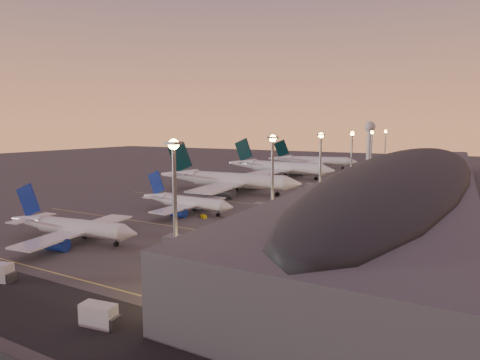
{
  "coord_description": "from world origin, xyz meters",
  "views": [
    {
      "loc": [
        77.33,
        -92.77,
        27.84
      ],
      "look_at": [
        2.0,
        45.0,
        7.0
      ],
      "focal_mm": 30.0,
      "sensor_mm": 36.0,
      "label": 1
    }
  ],
  "objects_px": {
    "airliner_wide_near": "(226,180)",
    "baggage_tug_c": "(203,216)",
    "airliner_narrow_south": "(71,227)",
    "radar_tower": "(370,134)",
    "airliner_wide_far": "(311,161)",
    "catering_truck_b": "(100,316)",
    "airliner_wide_mid": "(278,167)",
    "baggage_tug_a": "(152,256)",
    "baggage_tug_d": "(214,235)",
    "baggage_tug_b": "(197,263)",
    "airliner_narrow_north": "(186,202)"
  },
  "relations": [
    {
      "from": "airliner_wide_far",
      "to": "radar_tower",
      "type": "height_order",
      "value": "radar_tower"
    },
    {
      "from": "airliner_narrow_south",
      "to": "airliner_wide_near",
      "type": "xyz_separation_m",
      "value": [
        -3.92,
        81.53,
        1.92
      ]
    },
    {
      "from": "radar_tower",
      "to": "baggage_tug_d",
      "type": "xyz_separation_m",
      "value": [
        14.13,
        -269.16,
        -21.36
      ]
    },
    {
      "from": "airliner_narrow_south",
      "to": "baggage_tug_c",
      "type": "relative_size",
      "value": 11.19
    },
    {
      "from": "airliner_narrow_south",
      "to": "catering_truck_b",
      "type": "height_order",
      "value": "airliner_narrow_south"
    },
    {
      "from": "airliner_narrow_north",
      "to": "airliner_wide_mid",
      "type": "distance_m",
      "value": 100.83
    },
    {
      "from": "airliner_narrow_south",
      "to": "airliner_wide_near",
      "type": "bearing_deg",
      "value": 84.7
    },
    {
      "from": "airliner_narrow_north",
      "to": "airliner_wide_mid",
      "type": "height_order",
      "value": "airliner_wide_mid"
    },
    {
      "from": "airliner_wide_near",
      "to": "baggage_tug_c",
      "type": "bearing_deg",
      "value": -72.14
    },
    {
      "from": "airliner_wide_near",
      "to": "radar_tower",
      "type": "distance_m",
      "value": 208.68
    },
    {
      "from": "radar_tower",
      "to": "catering_truck_b",
      "type": "relative_size",
      "value": 5.46
    },
    {
      "from": "baggage_tug_a",
      "to": "baggage_tug_d",
      "type": "bearing_deg",
      "value": 85.69
    },
    {
      "from": "catering_truck_b",
      "to": "airliner_wide_near",
      "type": "bearing_deg",
      "value": 102.96
    },
    {
      "from": "airliner_narrow_south",
      "to": "radar_tower",
      "type": "height_order",
      "value": "radar_tower"
    },
    {
      "from": "airliner_narrow_north",
      "to": "radar_tower",
      "type": "xyz_separation_m",
      "value": [
        10.38,
        247.77,
        18.49
      ]
    },
    {
      "from": "airliner_wide_near",
      "to": "baggage_tug_c",
      "type": "distance_m",
      "value": 48.54
    },
    {
      "from": "airliner_wide_mid",
      "to": "catering_truck_b",
      "type": "bearing_deg",
      "value": -68.36
    },
    {
      "from": "baggage_tug_a",
      "to": "catering_truck_b",
      "type": "xyz_separation_m",
      "value": [
        13.45,
        -26.27,
        0.96
      ]
    },
    {
      "from": "baggage_tug_a",
      "to": "baggage_tug_d",
      "type": "xyz_separation_m",
      "value": [
        3.02,
        20.06,
        -0.03
      ]
    },
    {
      "from": "airliner_wide_mid",
      "to": "baggage_tug_a",
      "type": "bearing_deg",
      "value": -70.78
    },
    {
      "from": "baggage_tug_a",
      "to": "baggage_tug_c",
      "type": "bearing_deg",
      "value": 112.09
    },
    {
      "from": "catering_truck_b",
      "to": "baggage_tug_c",
      "type": "bearing_deg",
      "value": 102.93
    },
    {
      "from": "airliner_narrow_south",
      "to": "airliner_wide_far",
      "type": "xyz_separation_m",
      "value": [
        -5.56,
        198.22,
        1.42
      ]
    },
    {
      "from": "airliner_wide_far",
      "to": "baggage_tug_d",
      "type": "relative_size",
      "value": 15.76
    },
    {
      "from": "airliner_wide_far",
      "to": "catering_truck_b",
      "type": "height_order",
      "value": "airliner_wide_far"
    },
    {
      "from": "airliner_narrow_south",
      "to": "catering_truck_b",
      "type": "bearing_deg",
      "value": -42.17
    },
    {
      "from": "airliner_narrow_north",
      "to": "radar_tower",
      "type": "relative_size",
      "value": 1.13
    },
    {
      "from": "airliner_narrow_north",
      "to": "radar_tower",
      "type": "distance_m",
      "value": 248.68
    },
    {
      "from": "airliner_narrow_north",
      "to": "airliner_wide_far",
      "type": "bearing_deg",
      "value": 95.68
    },
    {
      "from": "airliner_wide_near",
      "to": "baggage_tug_a",
      "type": "xyz_separation_m",
      "value": [
        29.99,
        -82.04,
        -4.93
      ]
    },
    {
      "from": "baggage_tug_b",
      "to": "airliner_narrow_south",
      "type": "bearing_deg",
      "value": -178.23
    },
    {
      "from": "airliner_narrow_south",
      "to": "baggage_tug_a",
      "type": "xyz_separation_m",
      "value": [
        26.08,
        -0.51,
        -3.01
      ]
    },
    {
      "from": "airliner_wide_mid",
      "to": "baggage_tug_b",
      "type": "distance_m",
      "value": 147.23
    },
    {
      "from": "airliner_wide_mid",
      "to": "radar_tower",
      "type": "height_order",
      "value": "radar_tower"
    },
    {
      "from": "baggage_tug_a",
      "to": "baggage_tug_d",
      "type": "distance_m",
      "value": 20.28
    },
    {
      "from": "airliner_wide_near",
      "to": "catering_truck_b",
      "type": "relative_size",
      "value": 11.14
    },
    {
      "from": "airliner_wide_far",
      "to": "baggage_tug_c",
      "type": "relative_size",
      "value": 17.5
    },
    {
      "from": "radar_tower",
      "to": "baggage_tug_c",
      "type": "xyz_separation_m",
      "value": [
        -0.87,
        -251.97,
        -21.43
      ]
    },
    {
      "from": "airliner_wide_mid",
      "to": "airliner_wide_far",
      "type": "distance_m",
      "value": 57.02
    },
    {
      "from": "airliner_wide_far",
      "to": "baggage_tug_d",
      "type": "bearing_deg",
      "value": -88.96
    },
    {
      "from": "airliner_wide_mid",
      "to": "catering_truck_b",
      "type": "height_order",
      "value": "airliner_wide_mid"
    },
    {
      "from": "airliner_narrow_south",
      "to": "radar_tower",
      "type": "relative_size",
      "value": 1.18
    },
    {
      "from": "airliner_wide_mid",
      "to": "airliner_narrow_south",
      "type": "bearing_deg",
      "value": -81.11
    },
    {
      "from": "airliner_wide_mid",
      "to": "baggage_tug_b",
      "type": "bearing_deg",
      "value": -66.48
    },
    {
      "from": "airliner_narrow_south",
      "to": "baggage_tug_c",
      "type": "height_order",
      "value": "airliner_narrow_south"
    },
    {
      "from": "airliner_wide_mid",
      "to": "baggage_tug_a",
      "type": "height_order",
      "value": "airliner_wide_mid"
    },
    {
      "from": "catering_truck_b",
      "to": "baggage_tug_d",
      "type": "xyz_separation_m",
      "value": [
        -10.43,
        46.33,
        -0.98
      ]
    },
    {
      "from": "airliner_narrow_north",
      "to": "catering_truck_b",
      "type": "xyz_separation_m",
      "value": [
        34.94,
        -67.71,
        -1.89
      ]
    },
    {
      "from": "airliner_wide_far",
      "to": "radar_tower",
      "type": "xyz_separation_m",
      "value": [
        20.53,
        90.49,
        16.91
      ]
    },
    {
      "from": "airliner_narrow_north",
      "to": "baggage_tug_c",
      "type": "xyz_separation_m",
      "value": [
        9.5,
        -4.2,
        -2.94
      ]
    }
  ]
}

